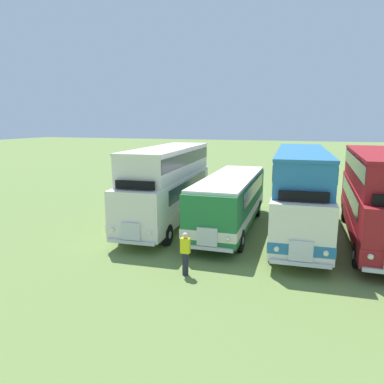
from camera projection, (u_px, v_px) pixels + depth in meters
ground_plane at (298, 234)px, 19.29m from camera, size 200.00×200.00×0.00m
bus_first_in_row at (168, 182)px, 20.86m from camera, size 3.13×10.52×4.49m
bus_second_in_row at (231, 198)px, 19.99m from camera, size 2.75×10.24×2.99m
bus_third_in_row at (300, 188)px, 18.94m from camera, size 3.09×11.70×4.49m
bus_fourth_in_row at (378, 193)px, 17.80m from camera, size 2.71×11.22×4.49m
marshal_person at (185, 253)px, 14.01m from camera, size 0.36×0.24×1.73m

